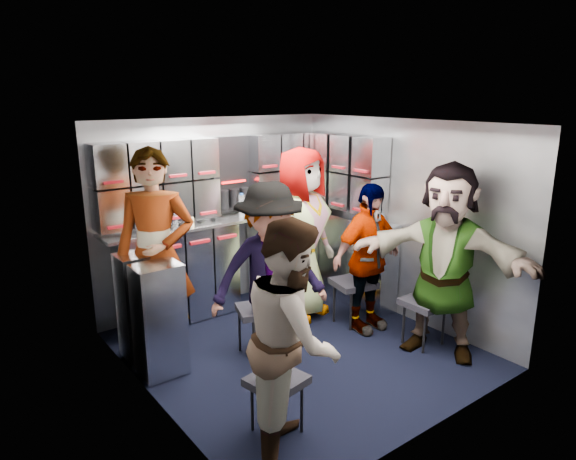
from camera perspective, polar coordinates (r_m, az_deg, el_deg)
floor at (r=4.97m, az=1.09°, el=-13.16°), size 3.00×3.00×0.00m
wall_back at (r=5.79m, az=-8.09°, el=1.88°), size 2.80×0.04×2.10m
wall_left at (r=3.90m, az=-15.25°, el=-4.93°), size 0.04×3.00×2.10m
wall_right at (r=5.52m, az=12.64°, el=1.04°), size 0.04×3.00×2.10m
ceiling at (r=4.39m, az=1.23°, el=11.78°), size 2.80×3.00×0.02m
cart_bank_back at (r=5.76m, az=-6.86°, el=-3.87°), size 2.68×0.38×0.99m
cart_bank_left at (r=4.66m, az=-15.02°, el=-8.93°), size 0.38×0.76×0.99m
counter at (r=5.62m, az=-7.03°, el=1.16°), size 2.68×0.42×0.03m
locker_bank_back at (r=5.57m, az=-7.50°, el=6.02°), size 2.68×0.28×0.82m
locker_bank_right at (r=5.80m, az=6.63°, el=6.39°), size 0.28×1.00×0.82m
right_cabinet at (r=5.96m, az=7.01°, el=-3.19°), size 0.28×1.20×1.00m
coffee_niche at (r=5.72m, az=-6.22°, el=6.08°), size 0.46×0.16×0.84m
red_latch_strip at (r=5.48m, az=-5.93°, el=-0.61°), size 2.60×0.02×0.03m
jump_seat_near_left at (r=3.74m, az=-1.26°, el=-16.70°), size 0.42×0.41×0.43m
jump_seat_mid_left at (r=4.78m, az=-3.28°, el=-9.13°), size 0.47×0.46×0.44m
jump_seat_center at (r=5.70m, az=0.25°, el=-5.32°), size 0.41×0.39×0.42m
jump_seat_mid_right at (r=5.39m, az=7.27°, el=-6.10°), size 0.47×0.45×0.47m
jump_seat_near_right at (r=5.08m, az=14.97°, el=-8.01°), size 0.39×0.37×0.46m
attendant_standing at (r=4.67m, az=-14.44°, el=-2.83°), size 0.83×0.78×1.91m
attendant_arc_a at (r=3.41m, az=0.52°, el=-11.91°), size 0.95×0.99×1.61m
attendant_arc_b at (r=4.49m, az=-2.07°, el=-4.95°), size 1.19×0.89×1.63m
attendant_arc_c at (r=5.40m, az=1.42°, el=-0.45°), size 1.01×0.80×1.82m
attendant_arc_d at (r=5.16m, az=8.79°, el=-3.13°), size 0.89×0.39×1.51m
attendant_arc_e at (r=4.81m, az=17.04°, el=-3.30°), size 1.12×1.73×1.78m
bottle_left at (r=5.14m, az=-15.92°, el=0.98°), size 0.06×0.06×0.24m
bottle_mid at (r=5.27m, az=-12.52°, el=1.71°), size 0.07×0.07×0.28m
bottle_right at (r=5.64m, az=-5.16°, el=2.69°), size 0.07×0.07×0.24m
cup_left at (r=5.35m, az=-10.83°, el=0.95°), size 0.08×0.08×0.09m
cup_right at (r=6.26m, az=3.17°, el=3.25°), size 0.08×0.08×0.09m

